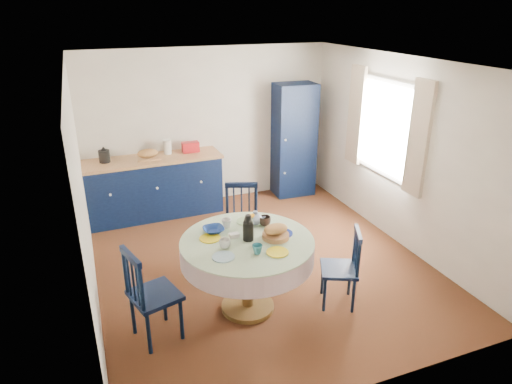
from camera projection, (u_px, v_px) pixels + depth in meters
floor at (261, 262)px, 5.87m from camera, size 4.50×4.50×0.00m
ceiling at (261, 62)px, 4.92m from camera, size 4.50×4.50×0.00m
wall_back at (209, 127)px, 7.34m from camera, size 4.00×0.02×2.50m
wall_left at (82, 195)px, 4.73m from camera, size 0.02×4.50×2.50m
wall_right at (400, 153)px, 6.07m from camera, size 0.02×4.50×2.50m
window at (386, 128)px, 6.21m from camera, size 0.10×1.74×1.45m
kitchen_counter at (154, 186)px, 7.05m from camera, size 2.11×0.70×1.18m
pantry_cabinet at (294, 140)px, 7.70m from camera, size 0.69×0.51×1.90m
dining_table at (248, 251)px, 4.73m from camera, size 1.38×1.38×1.12m
chair_left at (150, 294)px, 4.36m from camera, size 0.54×0.55×1.01m
chair_far at (242, 224)px, 5.75m from camera, size 0.58×0.56×1.02m
chair_right at (343, 267)px, 4.92m from camera, size 0.51×0.52×0.89m
mug_a at (225, 243)px, 4.52m from camera, size 0.12×0.12×0.09m
mug_b at (257, 249)px, 4.41m from camera, size 0.10×0.10×0.10m
mug_c at (265, 221)px, 4.97m from camera, size 0.13×0.13×0.10m
mug_d at (227, 223)px, 4.92m from camera, size 0.11×0.11×0.10m
cobalt_bowl at (214, 230)px, 4.83m from camera, size 0.22×0.22×0.05m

